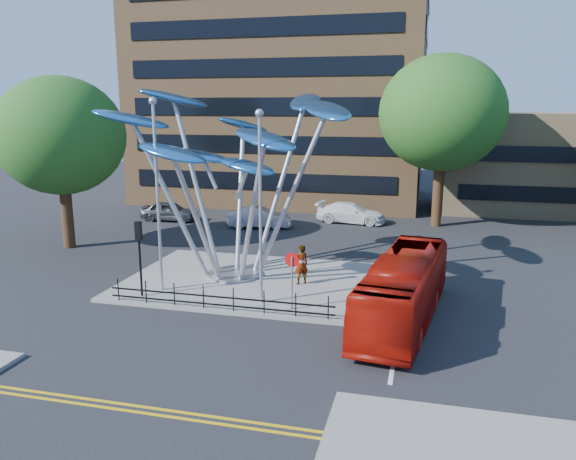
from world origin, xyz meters
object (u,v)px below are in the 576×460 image
(pedestrian, at_px, (301,265))
(parked_car_left, at_px, (169,211))
(red_bus, at_px, (404,289))
(parked_car_mid, at_px, (259,218))
(tree_right, at_px, (442,113))
(street_lamp_left, at_px, (157,179))
(leaf_sculpture, at_px, (231,141))
(parked_car_right, at_px, (351,213))
(no_entry_sign_island, at_px, (292,271))
(tree_left, at_px, (60,136))
(street_lamp_right, at_px, (260,190))
(traffic_light_island, at_px, (139,243))

(pedestrian, relative_size, parked_car_left, 0.44)
(red_bus, xyz_separation_m, parked_car_mid, (-10.85, 15.58, -0.61))
(tree_right, xyz_separation_m, parked_car_left, (-19.63, -2.98, -7.30))
(tree_right, xyz_separation_m, street_lamp_left, (-12.50, -18.50, -2.68))
(leaf_sculpture, bearing_deg, parked_car_right, 75.32)
(no_entry_sign_island, bearing_deg, tree_left, 154.93)
(leaf_sculpture, xyz_separation_m, pedestrian, (3.69, -0.73, -5.76))
(red_bus, bearing_deg, parked_car_mid, 132.38)
(tree_right, height_order, street_lamp_right, tree_right)
(tree_right, xyz_separation_m, no_entry_sign_island, (-6.00, -19.48, -6.22))
(traffic_light_island, relative_size, pedestrian, 1.78)
(pedestrian, relative_size, parked_car_mid, 0.43)
(tree_left, distance_m, parked_car_right, 20.58)
(no_entry_sign_island, height_order, pedestrian, no_entry_sign_island)
(street_lamp_right, relative_size, traffic_light_island, 2.42)
(no_entry_sign_island, bearing_deg, pedestrian, 96.35)
(red_bus, height_order, parked_car_mid, red_bus)
(street_lamp_right, distance_m, no_entry_sign_island, 3.64)
(street_lamp_right, xyz_separation_m, no_entry_sign_island, (1.50, -0.48, -3.28))
(pedestrian, distance_m, parked_car_mid, 13.64)
(street_lamp_left, relative_size, traffic_light_island, 2.57)
(no_entry_sign_island, relative_size, parked_car_mid, 0.54)
(tree_right, bearing_deg, leaf_sculpture, -123.31)
(tree_right, height_order, parked_car_mid, tree_right)
(street_lamp_left, distance_m, street_lamp_right, 5.03)
(tree_right, height_order, pedestrian, tree_right)
(street_lamp_left, height_order, red_bus, street_lamp_left)
(tree_left, relative_size, no_entry_sign_island, 4.21)
(parked_car_right, bearing_deg, traffic_light_island, 165.80)
(no_entry_sign_island, distance_m, parked_car_left, 21.43)
(no_entry_sign_island, bearing_deg, parked_car_right, 90.45)
(street_lamp_right, relative_size, parked_car_mid, 1.84)
(red_bus, bearing_deg, street_lamp_right, -175.53)
(traffic_light_island, relative_size, red_bus, 0.35)
(red_bus, height_order, parked_car_right, red_bus)
(no_entry_sign_island, bearing_deg, street_lamp_right, 162.13)
(traffic_light_island, height_order, parked_car_mid, traffic_light_island)
(street_lamp_right, xyz_separation_m, parked_car_right, (1.35, 18.64, -4.35))
(tree_left, height_order, parked_car_mid, tree_left)
(no_entry_sign_island, height_order, red_bus, red_bus)
(leaf_sculpture, distance_m, traffic_light_island, 6.65)
(tree_left, bearing_deg, red_bus, -19.57)
(parked_car_left, bearing_deg, traffic_light_island, -160.16)
(tree_left, height_order, parked_car_right, tree_left)
(leaf_sculpture, bearing_deg, tree_right, 56.69)
(leaf_sculpture, height_order, street_lamp_right, leaf_sculpture)
(street_lamp_left, distance_m, pedestrian, 7.84)
(street_lamp_right, bearing_deg, red_bus, -3.05)
(street_lamp_right, bearing_deg, tree_right, 68.46)
(parked_car_right, bearing_deg, tree_right, -81.18)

